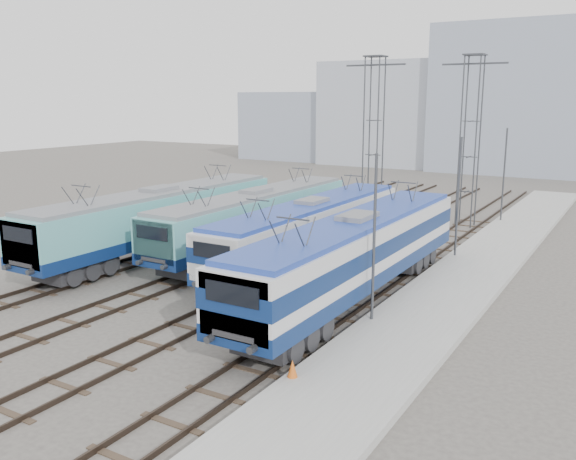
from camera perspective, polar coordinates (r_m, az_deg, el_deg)
The scene contains 15 objects.
ground at distance 28.04m, azimuth -10.38°, elevation -6.83°, with size 160.00×160.00×0.00m, color #514C47.
platform at distance 30.15m, azimuth 15.15°, elevation -5.41°, with size 4.00×70.00×0.30m, color #9E9E99.
locomotive_far_left at distance 36.33m, azimuth -12.11°, elevation 1.27°, with size 2.97×18.76×3.53m.
locomotive_center_left at distance 36.23m, azimuth -3.17°, elevation 1.30°, with size 2.81×17.74×3.34m.
locomotive_center_right at distance 32.84m, azimuth 2.10°, elevation 0.23°, with size 2.78×17.56×3.30m.
locomotive_far_right at distance 27.28m, azimuth 6.27°, elevation -1.97°, with size 2.99×18.91×3.55m.
catenary_tower_west at distance 45.46m, azimuth 7.99°, elevation 9.04°, with size 4.50×1.20×12.00m.
catenary_tower_east at distance 45.29m, azimuth 16.68°, elevation 8.64°, with size 4.50×1.20×12.00m.
mast_front at distance 24.27m, azimuth 8.05°, elevation -1.13°, with size 0.12×0.12×7.00m, color #3F4247.
mast_mid at distance 35.45m, azimuth 15.63°, elevation 2.74°, with size 0.12×0.12×7.00m, color #3F4247.
mast_rear at distance 47.04m, azimuth 19.54°, elevation 4.72°, with size 0.12×0.12×7.00m, color #3F4247.
safety_cone at distance 19.99m, azimuth 0.42°, elevation -12.83°, with size 0.34×0.34×0.58m, color #CC5917.
building_west at distance 87.76m, azimuth 9.81°, elevation 10.68°, with size 18.00×12.00×14.00m, color #A4ABB8.
building_center at distance 82.96m, azimuth 21.76°, elevation 11.31°, with size 22.00×14.00×18.00m, color #8F99AD.
building_far_west at distance 94.77m, azimuth 0.58°, elevation 9.74°, with size 14.00×10.00×10.00m, color #8F99AD.
Camera 1 is at (17.65, -19.83, 9.04)m, focal length 38.00 mm.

